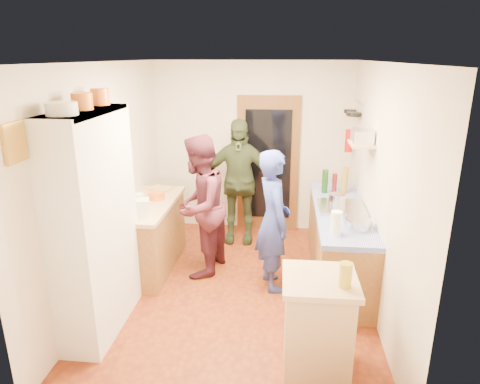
% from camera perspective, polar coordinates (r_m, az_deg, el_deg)
% --- Properties ---
extents(floor, '(3.00, 4.00, 0.02)m').
position_cam_1_polar(floor, '(5.23, -0.29, -12.98)').
color(floor, brown).
rests_on(floor, ground).
extents(ceiling, '(3.00, 4.00, 0.02)m').
position_cam_1_polar(ceiling, '(4.49, -0.34, 17.09)').
color(ceiling, silver).
rests_on(ceiling, ground).
extents(wall_back, '(3.00, 0.02, 2.60)m').
position_cam_1_polar(wall_back, '(6.64, 1.64, 5.91)').
color(wall_back, beige).
rests_on(wall_back, ground).
extents(wall_front, '(3.00, 0.02, 2.60)m').
position_cam_1_polar(wall_front, '(2.85, -4.91, -10.86)').
color(wall_front, beige).
rests_on(wall_front, ground).
extents(wall_left, '(0.02, 4.00, 2.60)m').
position_cam_1_polar(wall_left, '(5.08, -17.48, 1.37)').
color(wall_left, beige).
rests_on(wall_left, ground).
extents(wall_right, '(0.02, 4.00, 2.60)m').
position_cam_1_polar(wall_right, '(4.78, 18.00, 0.28)').
color(wall_right, beige).
rests_on(wall_right, ground).
extents(door_frame, '(0.95, 0.06, 2.10)m').
position_cam_1_polar(door_frame, '(6.64, 3.75, 3.67)').
color(door_frame, brown).
rests_on(door_frame, ground).
extents(door_glass, '(0.70, 0.02, 1.70)m').
position_cam_1_polar(door_glass, '(6.60, 3.73, 3.60)').
color(door_glass, black).
rests_on(door_glass, door_frame).
extents(hutch_body, '(0.40, 1.20, 2.20)m').
position_cam_1_polar(hutch_body, '(4.37, -18.77, -4.17)').
color(hutch_body, white).
rests_on(hutch_body, ground).
extents(hutch_top_shelf, '(0.40, 1.14, 0.04)m').
position_cam_1_polar(hutch_top_shelf, '(4.11, -20.27, 9.94)').
color(hutch_top_shelf, white).
rests_on(hutch_top_shelf, hutch_body).
extents(plate_stack, '(0.25, 0.25, 0.11)m').
position_cam_1_polar(plate_stack, '(3.80, -22.69, 10.22)').
color(plate_stack, white).
rests_on(plate_stack, hutch_top_shelf).
extents(orange_pot_a, '(0.18, 0.18, 0.15)m').
position_cam_1_polar(orange_pot_a, '(4.12, -20.32, 11.26)').
color(orange_pot_a, orange).
rests_on(orange_pot_a, hutch_top_shelf).
extents(orange_pot_b, '(0.18, 0.18, 0.16)m').
position_cam_1_polar(orange_pot_b, '(4.46, -18.16, 11.98)').
color(orange_pot_b, orange).
rests_on(orange_pot_b, hutch_top_shelf).
extents(left_counter_base, '(0.60, 1.40, 0.85)m').
position_cam_1_polar(left_counter_base, '(5.66, -12.00, -5.93)').
color(left_counter_base, olive).
rests_on(left_counter_base, ground).
extents(left_counter_top, '(0.64, 1.44, 0.05)m').
position_cam_1_polar(left_counter_top, '(5.50, -12.29, -1.63)').
color(left_counter_top, tan).
rests_on(left_counter_top, left_counter_base).
extents(toaster, '(0.31, 0.24, 0.20)m').
position_cam_1_polar(toaster, '(5.02, -13.51, -2.09)').
color(toaster, white).
rests_on(toaster, left_counter_top).
extents(kettle, '(0.18, 0.18, 0.17)m').
position_cam_1_polar(kettle, '(5.33, -13.44, -1.11)').
color(kettle, white).
rests_on(kettle, left_counter_top).
extents(orange_bowl, '(0.22, 0.22, 0.09)m').
position_cam_1_polar(orange_bowl, '(5.59, -11.08, -0.45)').
color(orange_bowl, orange).
rests_on(orange_bowl, left_counter_top).
extents(chopping_board, '(0.35, 0.30, 0.02)m').
position_cam_1_polar(chopping_board, '(6.00, -10.48, 0.49)').
color(chopping_board, tan).
rests_on(chopping_board, left_counter_top).
extents(right_counter_base, '(0.60, 2.20, 0.84)m').
position_cam_1_polar(right_counter_base, '(5.49, 12.94, -6.82)').
color(right_counter_base, olive).
rests_on(right_counter_base, ground).
extents(right_counter_top, '(0.62, 2.22, 0.06)m').
position_cam_1_polar(right_counter_top, '(5.32, 13.27, -2.41)').
color(right_counter_top, '#0D1DA2').
rests_on(right_counter_top, right_counter_base).
extents(hob, '(0.55, 0.58, 0.04)m').
position_cam_1_polar(hob, '(5.28, 13.34, -1.99)').
color(hob, silver).
rests_on(hob, right_counter_top).
extents(pot_on_hob, '(0.20, 0.20, 0.13)m').
position_cam_1_polar(pot_on_hob, '(5.30, 12.81, -0.95)').
color(pot_on_hob, silver).
rests_on(pot_on_hob, hob).
extents(bottle_a, '(0.10, 0.10, 0.32)m').
position_cam_1_polar(bottle_a, '(5.82, 11.26, 1.41)').
color(bottle_a, '#143F14').
rests_on(bottle_a, right_counter_top).
extents(bottle_b, '(0.08, 0.08, 0.26)m').
position_cam_1_polar(bottle_b, '(5.87, 12.48, 1.18)').
color(bottle_b, '#591419').
rests_on(bottle_b, right_counter_top).
extents(bottle_c, '(0.10, 0.10, 0.35)m').
position_cam_1_polar(bottle_c, '(5.86, 13.78, 1.52)').
color(bottle_c, olive).
rests_on(bottle_c, right_counter_top).
extents(paper_towel, '(0.13, 0.13, 0.25)m').
position_cam_1_polar(paper_towel, '(4.49, 12.70, -4.08)').
color(paper_towel, white).
rests_on(paper_towel, right_counter_top).
extents(mixing_bowl, '(0.35, 0.35, 0.11)m').
position_cam_1_polar(mixing_bowl, '(4.73, 15.41, -4.09)').
color(mixing_bowl, silver).
rests_on(mixing_bowl, right_counter_top).
extents(island_base, '(0.56, 0.56, 0.86)m').
position_cam_1_polar(island_base, '(3.91, 10.24, -17.35)').
color(island_base, tan).
rests_on(island_base, ground).
extents(island_top, '(0.63, 0.63, 0.05)m').
position_cam_1_polar(island_top, '(3.67, 10.64, -11.52)').
color(island_top, tan).
rests_on(island_top, island_base).
extents(cutting_board, '(0.35, 0.28, 0.02)m').
position_cam_1_polar(cutting_board, '(3.71, 9.80, -11.00)').
color(cutting_board, white).
rests_on(cutting_board, island_top).
extents(oil_jar, '(0.10, 0.10, 0.20)m').
position_cam_1_polar(oil_jar, '(3.53, 13.88, -10.68)').
color(oil_jar, '#AD9E2D').
rests_on(oil_jar, island_top).
extents(pan_rail, '(0.02, 0.65, 0.02)m').
position_cam_1_polar(pan_rail, '(6.10, 15.41, 11.38)').
color(pan_rail, silver).
rests_on(pan_rail, wall_right).
extents(pan_hang_a, '(0.18, 0.18, 0.05)m').
position_cam_1_polar(pan_hang_a, '(5.93, 14.99, 9.98)').
color(pan_hang_a, black).
rests_on(pan_hang_a, pan_rail).
extents(pan_hang_b, '(0.16, 0.16, 0.05)m').
position_cam_1_polar(pan_hang_b, '(6.13, 14.70, 10.05)').
color(pan_hang_b, black).
rests_on(pan_hang_b, pan_rail).
extents(pan_hang_c, '(0.17, 0.17, 0.05)m').
position_cam_1_polar(pan_hang_c, '(6.32, 14.46, 10.38)').
color(pan_hang_c, black).
rests_on(pan_hang_c, pan_rail).
extents(wall_shelf, '(0.26, 0.42, 0.03)m').
position_cam_1_polar(wall_shelf, '(5.08, 15.90, 6.17)').
color(wall_shelf, tan).
rests_on(wall_shelf, wall_right).
extents(radio, '(0.22, 0.30, 0.15)m').
position_cam_1_polar(radio, '(5.07, 15.99, 7.16)').
color(radio, silver).
rests_on(radio, wall_shelf).
extents(ext_bracket, '(0.06, 0.10, 0.04)m').
position_cam_1_polar(ext_bracket, '(6.36, 14.83, 6.18)').
color(ext_bracket, black).
rests_on(ext_bracket, wall_right).
extents(fire_extinguisher, '(0.11, 0.11, 0.32)m').
position_cam_1_polar(fire_extinguisher, '(6.34, 14.32, 6.65)').
color(fire_extinguisher, red).
rests_on(fire_extinguisher, wall_right).
extents(picture_frame, '(0.03, 0.25, 0.30)m').
position_cam_1_polar(picture_frame, '(3.58, -27.83, 5.85)').
color(picture_frame, gold).
rests_on(picture_frame, wall_left).
extents(person_hob, '(0.57, 0.71, 1.67)m').
position_cam_1_polar(person_hob, '(4.96, 4.88, -3.91)').
color(person_hob, '#2D3C93').
rests_on(person_hob, ground).
extents(person_left, '(0.84, 0.99, 1.78)m').
position_cam_1_polar(person_left, '(5.31, -4.93, -1.83)').
color(person_left, '#4A1C29').
rests_on(person_left, ground).
extents(person_back, '(1.07, 0.45, 1.83)m').
position_cam_1_polar(person_back, '(6.20, -0.14, 1.38)').
color(person_back, '#313A22').
rests_on(person_back, ground).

